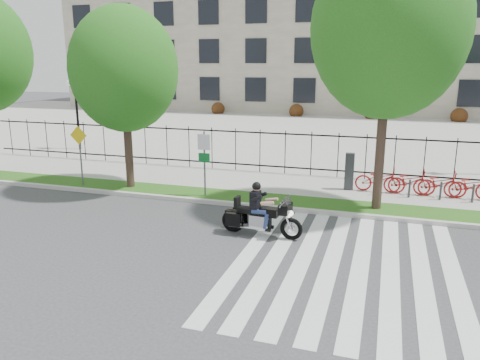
% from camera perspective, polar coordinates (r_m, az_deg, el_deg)
% --- Properties ---
extents(ground, '(120.00, 120.00, 0.00)m').
position_cam_1_polar(ground, '(13.87, -7.74, -7.80)').
color(ground, '#373739').
rests_on(ground, ground).
extents(curb, '(60.00, 0.20, 0.15)m').
position_cam_1_polar(curb, '(17.42, -2.01, -2.82)').
color(curb, '#B7B5AC').
rests_on(curb, ground).
extents(grass_verge, '(60.00, 1.50, 0.15)m').
position_cam_1_polar(grass_verge, '(18.19, -1.11, -2.08)').
color(grass_verge, '#1C4912').
rests_on(grass_verge, ground).
extents(sidewalk, '(60.00, 3.50, 0.15)m').
position_cam_1_polar(sidewalk, '(20.49, 1.13, -0.22)').
color(sidewalk, '#A8A79E').
rests_on(sidewalk, ground).
extents(plaza, '(80.00, 34.00, 0.10)m').
position_cam_1_polar(plaza, '(37.37, 8.84, 6.10)').
color(plaza, '#A8A79E').
rests_on(plaza, ground).
extents(crosswalk_stripes, '(5.70, 8.00, 0.01)m').
position_cam_1_polar(crosswalk_stripes, '(12.70, 12.70, -10.12)').
color(crosswalk_stripes, silver).
rests_on(crosswalk_stripes, ground).
extents(iron_fence, '(30.00, 0.06, 2.00)m').
position_cam_1_polar(iron_fence, '(21.90, 2.45, 3.58)').
color(iron_fence, black).
rests_on(iron_fence, sidewalk).
extents(office_building, '(60.00, 21.90, 20.15)m').
position_cam_1_polar(office_building, '(56.99, 12.55, 18.64)').
color(office_building, gray).
rests_on(office_building, ground).
extents(lamp_post_left, '(1.06, 0.70, 4.25)m').
position_cam_1_polar(lamp_post_left, '(29.50, -19.39, 9.55)').
color(lamp_post_left, black).
rests_on(lamp_post_left, ground).
extents(street_tree_1, '(4.26, 4.26, 7.20)m').
position_cam_1_polar(street_tree_1, '(19.34, -13.96, 12.93)').
color(street_tree_1, '#31211B').
rests_on(street_tree_1, grass_verge).
extents(street_tree_2, '(5.09, 5.09, 9.00)m').
position_cam_1_polar(street_tree_2, '(16.57, 17.74, 17.16)').
color(street_tree_2, '#31211B').
rests_on(street_tree_2, grass_verge).
extents(sign_pole_regulatory, '(0.50, 0.09, 2.50)m').
position_cam_1_polar(sign_pole_regulatory, '(17.77, -4.38, 3.02)').
color(sign_pole_regulatory, '#59595B').
rests_on(sign_pole_regulatory, grass_verge).
extents(sign_pole_warning, '(0.78, 0.09, 2.49)m').
position_cam_1_polar(sign_pole_warning, '(20.48, -18.96, 3.77)').
color(sign_pole_warning, '#59595B').
rests_on(sign_pole_warning, grass_verge).
extents(motorcycle_rider, '(2.61, 0.83, 2.01)m').
position_cam_1_polar(motorcycle_rider, '(14.25, 2.54, -4.21)').
color(motorcycle_rider, black).
rests_on(motorcycle_rider, ground).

